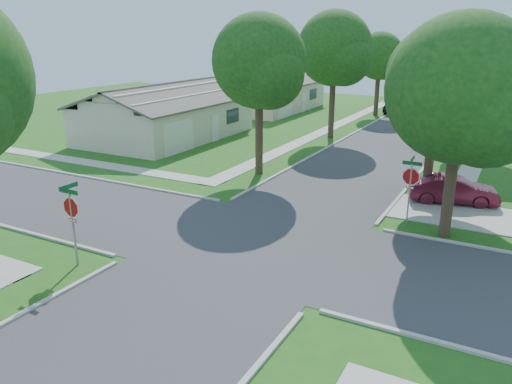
{
  "coord_description": "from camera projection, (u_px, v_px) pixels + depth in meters",
  "views": [
    {
      "loc": [
        8.44,
        -15.82,
        7.81
      ],
      "look_at": [
        -0.79,
        1.35,
        1.6
      ],
      "focal_mm": 35.0,
      "sensor_mm": 36.0,
      "label": 1
    }
  ],
  "objects": [
    {
      "name": "tree_w_near",
      "position": [
        260.0,
        66.0,
        27.25
      ],
      "size": [
        5.38,
        5.2,
        8.97
      ],
      "color": "#38281C",
      "rests_on": "ground"
    },
    {
      "name": "tree_w_mid",
      "position": [
        335.0,
        52.0,
        37.21
      ],
      "size": [
        5.8,
        5.6,
        9.56
      ],
      "color": "#38281C",
      "rests_on": "ground"
    },
    {
      "name": "road_ns",
      "position": [
        257.0,
        243.0,
        19.45
      ],
      "size": [
        7.0,
        100.0,
        0.02
      ],
      "primitive_type": "cube",
      "color": "#333335",
      "rests_on": "ground"
    },
    {
      "name": "tree_e_near",
      "position": [
        439.0,
        82.0,
        23.16
      ],
      "size": [
        4.97,
        4.8,
        8.28
      ],
      "color": "#38281C",
      "rests_on": "ground"
    },
    {
      "name": "tree_e_far",
      "position": [
        486.0,
        55.0,
        44.04
      ],
      "size": [
        5.17,
        5.0,
        8.72
      ],
      "color": "#38281C",
      "rests_on": "ground"
    },
    {
      "name": "car_curb_west",
      "position": [
        397.0,
        106.0,
        51.24
      ],
      "size": [
        2.07,
        4.91,
        1.42
      ],
      "primitive_type": "imported",
      "rotation": [
        0.0,
        0.0,
        3.12
      ],
      "color": "black",
      "rests_on": "ground"
    },
    {
      "name": "ground",
      "position": [
        257.0,
        243.0,
        19.45
      ],
      "size": [
        100.0,
        100.0,
        0.0
      ],
      "primitive_type": "plane",
      "color": "#235818",
      "rests_on": "ground"
    },
    {
      "name": "tree_ne_corner",
      "position": [
        463.0,
        96.0,
        18.42
      ],
      "size": [
        5.8,
        5.6,
        8.66
      ],
      "color": "#38281C",
      "rests_on": "ground"
    },
    {
      "name": "stop_sign_sw",
      "position": [
        71.0,
        211.0,
        17.01
      ],
      "size": [
        1.05,
        0.8,
        2.98
      ],
      "color": "gray",
      "rests_on": "ground"
    },
    {
      "name": "car_curb_east",
      "position": [
        436.0,
        138.0,
        35.47
      ],
      "size": [
        2.14,
        4.23,
        1.38
      ],
      "primitive_type": "imported",
      "rotation": [
        0.0,
        0.0,
        -0.13
      ],
      "color": "black",
      "rests_on": "ground"
    },
    {
      "name": "driveway",
      "position": [
        492.0,
        220.0,
        21.84
      ],
      "size": [
        8.8,
        3.6,
        0.05
      ],
      "primitive_type": "cube",
      "color": "#9E9B91",
      "rests_on": "ground"
    },
    {
      "name": "sidewalk_ne",
      "position": [
        485.0,
        139.0,
        38.52
      ],
      "size": [
        1.2,
        40.0,
        0.04
      ],
      "primitive_type": "cube",
      "color": "#9E9B91",
      "rests_on": "ground"
    },
    {
      "name": "tree_w_far",
      "position": [
        380.0,
        58.0,
        48.42
      ],
      "size": [
        4.76,
        4.6,
        8.04
      ],
      "color": "#38281C",
      "rests_on": "ground"
    },
    {
      "name": "tree_e_mid",
      "position": [
        470.0,
        58.0,
        33.04
      ],
      "size": [
        5.59,
        5.4,
        9.21
      ],
      "color": "#38281C",
      "rests_on": "ground"
    },
    {
      "name": "sidewalk_nw",
      "position": [
        335.0,
        126.0,
        44.02
      ],
      "size": [
        1.2,
        40.0,
        0.04
      ],
      "primitive_type": "cube",
      "color": "#9E9B91",
      "rests_on": "ground"
    },
    {
      "name": "house_nw_far",
      "position": [
        266.0,
        95.0,
        53.06
      ],
      "size": [
        8.42,
        13.6,
        4.23
      ],
      "color": "#C1B499",
      "rests_on": "ground"
    },
    {
      "name": "stop_sign_ne",
      "position": [
        411.0,
        179.0,
        20.66
      ],
      "size": [
        1.05,
        0.8,
        2.98
      ],
      "color": "gray",
      "rests_on": "ground"
    },
    {
      "name": "car_driveway",
      "position": [
        453.0,
        190.0,
        23.85
      ],
      "size": [
        4.28,
        2.34,
        1.34
      ],
      "primitive_type": "imported",
      "rotation": [
        0.0,
        0.0,
        1.81
      ],
      "color": "#4A0F1E",
      "rests_on": "ground"
    },
    {
      "name": "house_nw_near",
      "position": [
        167.0,
        118.0,
        38.79
      ],
      "size": [
        8.42,
        13.6,
        4.23
      ],
      "color": "#C1B499",
      "rests_on": "ground"
    }
  ]
}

